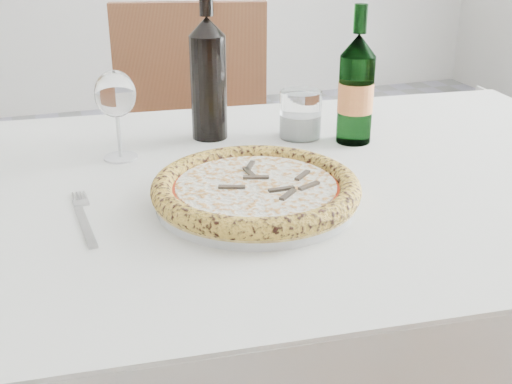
% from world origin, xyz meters
% --- Properties ---
extents(dining_table, '(1.57, 1.01, 0.76)m').
position_xyz_m(dining_table, '(-0.17, -0.20, 0.67)').
color(dining_table, brown).
rests_on(dining_table, floor).
extents(chair_far, '(0.55, 0.55, 0.93)m').
position_xyz_m(chair_far, '(-0.07, 0.62, 0.53)').
color(chair_far, brown).
rests_on(chair_far, floor).
extents(plate, '(0.30, 0.30, 0.02)m').
position_xyz_m(plate, '(-0.17, -0.30, 0.76)').
color(plate, silver).
rests_on(plate, dining_table).
extents(pizza, '(0.32, 0.32, 0.03)m').
position_xyz_m(pizza, '(-0.17, -0.30, 0.78)').
color(pizza, '#DCBF65').
rests_on(pizza, plate).
extents(fork, '(0.02, 0.19, 0.00)m').
position_xyz_m(fork, '(-0.43, -0.28, 0.76)').
color(fork, '#AFAFAF').
rests_on(fork, dining_table).
extents(wine_glass, '(0.07, 0.07, 0.16)m').
position_xyz_m(wine_glass, '(-0.34, -0.03, 0.87)').
color(wine_glass, silver).
rests_on(wine_glass, dining_table).
extents(tumbler, '(0.08, 0.08, 0.09)m').
position_xyz_m(tumbler, '(0.01, -0.02, 0.80)').
color(tumbler, white).
rests_on(tumbler, dining_table).
extents(beer_bottle, '(0.07, 0.07, 0.26)m').
position_xyz_m(beer_bottle, '(0.10, -0.08, 0.86)').
color(beer_bottle, '#2E5932').
rests_on(beer_bottle, dining_table).
extents(wine_bottle, '(0.07, 0.07, 0.28)m').
position_xyz_m(wine_bottle, '(-0.16, 0.03, 0.88)').
color(wine_bottle, black).
rests_on(wine_bottle, dining_table).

